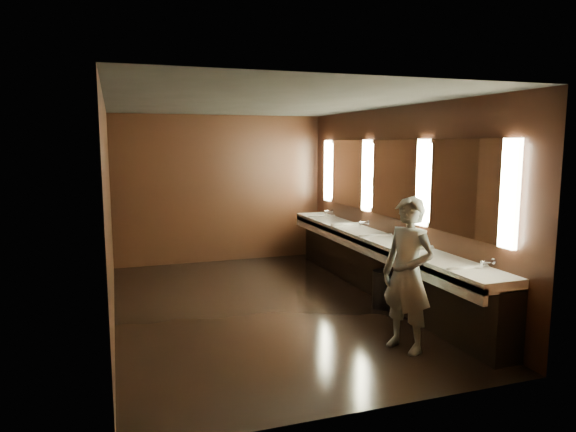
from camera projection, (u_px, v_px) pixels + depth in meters
name	position (u px, v px, depth m)	size (l,w,h in m)	color
floor	(265.00, 307.00, 7.19)	(6.00, 6.00, 0.00)	black
ceiling	(263.00, 103.00, 6.80)	(4.00, 6.00, 0.02)	#2D2D2B
wall_back	(220.00, 189.00, 9.81)	(4.00, 0.02, 2.80)	black
wall_front	(366.00, 251.00, 4.18)	(4.00, 0.02, 2.80)	black
wall_left	(109.00, 214.00, 6.36)	(0.02, 6.00, 2.80)	black
wall_right	(393.00, 202.00, 7.63)	(0.02, 6.00, 2.80)	black
sink_counter	(379.00, 263.00, 7.70)	(0.55, 5.40, 1.01)	black
mirror_band	(393.00, 179.00, 7.58)	(0.06, 5.03, 1.15)	#FBF7C6
person	(408.00, 275.00, 5.59)	(0.62, 0.41, 1.70)	#87B8C9
trash_bin	(384.00, 289.00, 7.14)	(0.33, 0.33, 0.52)	black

